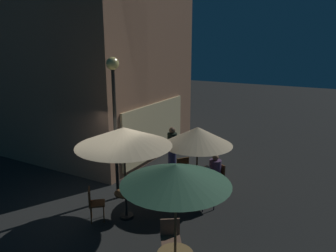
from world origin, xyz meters
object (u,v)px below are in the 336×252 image
patio_umbrella_0 (176,175)px  patio_umbrella_2 (124,137)px  cafe_chair_0 (171,235)px  patron_seated_0 (206,184)px  cafe_chair_5 (173,186)px  cafe_chair_4 (184,170)px  cafe_table_2 (126,201)px  patron_seated_1 (214,171)px  cafe_chair_3 (217,175)px  cafe_table_1 (197,182)px  street_lamp_near_corner (114,98)px  patron_standing_2 (172,150)px  patio_umbrella_1 (198,136)px  cafe_chair_2 (208,192)px  cafe_chair_6 (93,201)px

patio_umbrella_0 → patio_umbrella_2: bearing=55.3°
cafe_chair_0 → patron_seated_0: (2.42, 0.20, 0.19)m
cafe_chair_5 → cafe_chair_4: bearing=42.1°
cafe_table_2 → patio_umbrella_2: bearing=-90.9°
cafe_chair_0 → cafe_chair_5: cafe_chair_5 is taller
cafe_table_2 → patron_seated_1: patron_seated_1 is taller
cafe_chair_3 → cafe_chair_0: bearing=33.2°
cafe_table_1 → cafe_chair_0: cafe_chair_0 is taller
street_lamp_near_corner → cafe_table_2: street_lamp_near_corner is taller
cafe_chair_4 → patron_standing_2: (0.88, 0.92, 0.28)m
patron_seated_0 → patron_seated_1: size_ratio=1.05×
cafe_table_2 → patron_standing_2: bearing=7.3°
cafe_table_2 → patio_umbrella_1: patio_umbrella_1 is taller
patron_standing_2 → patron_seated_0: bearing=-125.0°
cafe_chair_0 → cafe_table_1: bearing=158.8°
cafe_chair_4 → cafe_chair_5: (-1.23, -0.24, -0.02)m
cafe_chair_0 → patron_standing_2: size_ratio=0.52×
cafe_chair_2 → cafe_chair_4: size_ratio=0.93×
patron_seated_0 → patron_standing_2: size_ratio=0.77×
patio_umbrella_0 → cafe_chair_6: patio_umbrella_0 is taller
cafe_table_2 → patron_seated_1: bearing=-29.9°
cafe_table_1 → cafe_chair_6: bearing=144.6°
cafe_chair_6 → street_lamp_near_corner: bearing=59.6°
patio_umbrella_1 → cafe_chair_2: 1.61m
street_lamp_near_corner → patron_standing_2: (2.59, -0.46, -2.21)m
cafe_table_1 → patron_standing_2: size_ratio=0.44×
cafe_chair_2 → cafe_chair_6: 3.10m
patio_umbrella_1 → cafe_chair_3: 1.61m
cafe_chair_2 → patron_seated_0: size_ratio=0.68×
patron_seated_0 → cafe_chair_6: bearing=86.0°
cafe_table_2 → street_lamp_near_corner: bearing=48.6°
cafe_chair_0 → street_lamp_near_corner: bearing=-156.0°
street_lamp_near_corner → patio_umbrella_2: size_ratio=1.67×
cafe_table_2 → cafe_chair_5: (1.26, -0.73, 0.07)m
patio_umbrella_0 → patron_seated_1: 4.56m
patio_umbrella_0 → cafe_chair_0: patio_umbrella_0 is taller
street_lamp_near_corner → cafe_chair_4: bearing=-38.8°
patron_seated_1 → patio_umbrella_2: bearing=-1.4°
cafe_table_2 → cafe_chair_4: 2.54m
street_lamp_near_corner → patron_seated_1: bearing=-52.9°
cafe_chair_2 → cafe_chair_6: cafe_chair_6 is taller
cafe_chair_2 → patron_seated_0: bearing=0.0°
cafe_table_1 → cafe_chair_0: (-2.87, -0.68, 0.05)m
patio_umbrella_1 → street_lamp_near_corner: bearing=120.4°
cafe_chair_2 → cafe_chair_5: (-0.16, 1.01, 0.01)m
cafe_chair_0 → patron_standing_2: bearing=173.5°
cafe_chair_3 → cafe_chair_4: cafe_chair_4 is taller
cafe_table_1 → patron_seated_0: patron_seated_0 is taller
cafe_table_1 → cafe_chair_3: bearing=-28.6°
patio_umbrella_2 → cafe_chair_0: bearing=-115.9°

